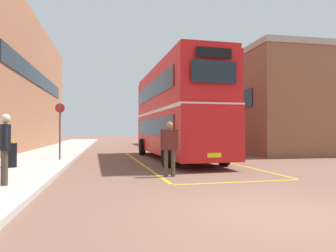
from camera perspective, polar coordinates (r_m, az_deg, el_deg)
ground_plane at (r=20.05m, az=-2.51°, el=-5.12°), size 135.60×135.60×0.00m
sidewalk_left at (r=22.51m, az=-20.09°, el=-4.42°), size 4.00×57.60×0.14m
brick_building_left at (r=27.27m, az=-28.19°, el=6.55°), size 5.82×24.38×9.91m
depot_building_right at (r=25.96m, az=18.40°, el=3.28°), size 8.65×14.16×6.67m
double_decker_bus at (r=16.41m, az=1.40°, el=2.70°), size 3.12×10.82×4.75m
single_deck_bus at (r=32.71m, az=-1.03°, el=-0.59°), size 2.91×8.62×3.02m
pedestrian_boarding at (r=10.29m, az=0.29°, el=-3.34°), size 0.60×0.26×1.79m
pedestrian_waiting_near at (r=8.92m, az=-27.49°, el=-2.78°), size 0.41×0.55×1.79m
litter_bin at (r=13.10m, az=-26.63°, el=-4.65°), size 0.47×0.47×0.94m
bus_stop_sign at (r=15.62m, az=-18.99°, el=0.06°), size 0.44×0.08×2.64m
bay_marking_yellow at (r=14.56m, az=3.21°, el=-6.74°), size 4.70×12.90×0.01m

